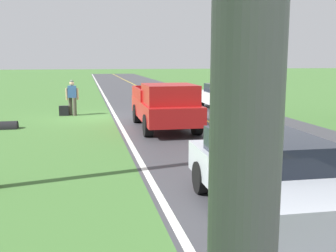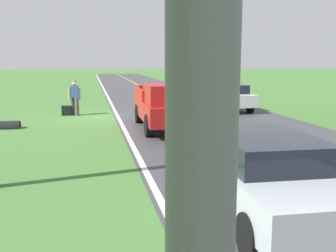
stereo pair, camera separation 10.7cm
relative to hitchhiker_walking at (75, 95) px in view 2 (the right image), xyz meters
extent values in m
plane|color=#427033|center=(-1.02, 0.87, -0.98)|extent=(200.00, 200.00, 0.00)
cube|color=#3D3D42|center=(-5.95, 0.87, -0.98)|extent=(8.21, 120.00, 0.00)
cube|color=silver|center=(-2.03, 0.87, -0.98)|extent=(0.16, 117.60, 0.00)
cube|color=gold|center=(-5.95, 0.87, -0.98)|extent=(0.14, 117.60, 0.00)
cylinder|color=#4C473D|center=(-0.10, 0.16, -0.54)|extent=(0.18, 0.18, 0.88)
cylinder|color=#4C473D|center=(0.11, -0.09, -0.54)|extent=(0.18, 0.18, 0.88)
cube|color=#335999|center=(0.00, 0.03, 0.19)|extent=(0.41, 0.28, 0.58)
sphere|color=tan|center=(0.00, 0.03, 0.59)|extent=(0.23, 0.23, 0.23)
sphere|color=#4C564C|center=(0.00, 0.03, 0.67)|extent=(0.20, 0.20, 0.20)
cube|color=navy|center=(-0.01, -0.17, 0.22)|extent=(0.33, 0.21, 0.44)
cylinder|color=tan|center=(-0.26, 0.06, 0.08)|extent=(0.10, 0.10, 0.58)
cylinder|color=tan|center=(0.26, 0.04, 0.08)|extent=(0.10, 0.10, 0.58)
cube|color=black|center=(0.42, 0.06, -0.73)|extent=(0.47, 0.22, 0.49)
cube|color=#B21919|center=(-3.70, 4.53, -0.23)|extent=(2.05, 5.42, 0.70)
cube|color=#B21919|center=(-3.69, 5.72, 0.48)|extent=(1.86, 2.18, 0.72)
cube|color=black|center=(-3.69, 5.72, 0.55)|extent=(1.69, 1.31, 0.43)
cube|color=#B21919|center=(-4.65, 3.46, 0.34)|extent=(0.13, 3.02, 0.45)
cube|color=#B21919|center=(-2.77, 3.44, 0.34)|extent=(0.13, 3.02, 0.45)
cube|color=#B21919|center=(-3.72, 1.94, 0.34)|extent=(1.84, 0.12, 0.45)
cylinder|color=black|center=(-4.58, 6.29, -0.58)|extent=(0.31, 0.80, 0.80)
cylinder|color=black|center=(-2.78, 6.27, -0.58)|extent=(0.31, 0.80, 0.80)
cylinder|color=black|center=(-4.61, 2.99, -0.58)|extent=(0.31, 0.80, 0.80)
cylinder|color=black|center=(-2.81, 2.97, -0.58)|extent=(0.31, 0.80, 0.80)
cylinder|color=slate|center=(-0.98, 19.34, 1.62)|extent=(0.16, 0.16, 5.20)
cube|color=#B2B7C1|center=(-3.72, 13.95, -0.34)|extent=(1.95, 4.44, 0.62)
cube|color=black|center=(-3.73, 13.75, 0.20)|extent=(1.68, 2.41, 0.46)
cylinder|color=black|center=(-2.85, 15.33, -0.65)|extent=(0.25, 0.67, 0.66)
cylinder|color=black|center=(-4.60, 12.57, -0.65)|extent=(0.25, 0.67, 0.66)
cylinder|color=black|center=(-2.91, 12.53, -0.65)|extent=(0.25, 0.67, 0.66)
cube|color=silver|center=(-8.04, -0.65, -0.34)|extent=(1.88, 4.41, 0.62)
cube|color=black|center=(-8.04, -0.45, 0.20)|extent=(1.64, 2.39, 0.46)
cylinder|color=black|center=(-7.19, -2.05, -0.65)|extent=(0.24, 0.66, 0.66)
cylinder|color=black|center=(-8.88, -2.06, -0.65)|extent=(0.24, 0.66, 0.66)
cylinder|color=black|center=(-7.20, 0.75, -0.65)|extent=(0.24, 0.66, 0.66)
cylinder|color=black|center=(-8.89, 0.74, -0.65)|extent=(0.24, 0.66, 0.66)
cylinder|color=black|center=(2.47, 3.47, -0.98)|extent=(0.80, 0.60, 0.60)
camera|label=1|loc=(-0.64, 20.14, 1.73)|focal=42.69mm
camera|label=2|loc=(-0.74, 20.16, 1.73)|focal=42.69mm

